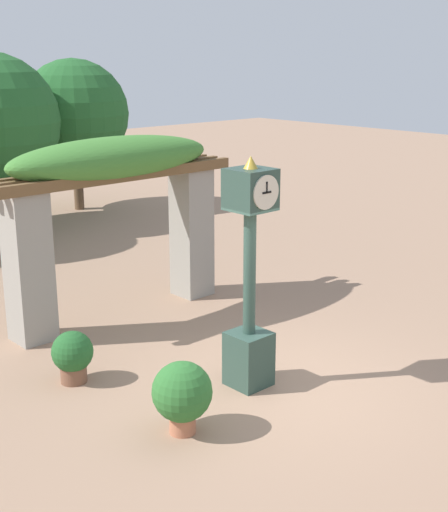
% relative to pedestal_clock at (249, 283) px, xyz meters
% --- Properties ---
extents(ground_plane, '(60.00, 60.00, 0.00)m').
position_rel_pedestal_clock_xyz_m(ground_plane, '(0.26, -0.29, -1.47)').
color(ground_plane, '#9E7A60').
extents(pedestal_clock, '(0.54, 0.59, 3.17)m').
position_rel_pedestal_clock_xyz_m(pedestal_clock, '(0.00, 0.00, 0.00)').
color(pedestal_clock, '#2D473D').
rests_on(pedestal_clock, ground).
extents(pergola, '(4.52, 1.20, 3.10)m').
position_rel_pedestal_clock_xyz_m(pergola, '(0.26, 3.48, 0.75)').
color(pergola, gray).
rests_on(pergola, ground).
extents(potted_plant_near_left, '(0.73, 0.73, 0.90)m').
position_rel_pedestal_clock_xyz_m(potted_plant_near_left, '(-1.49, -0.39, -0.96)').
color(potted_plant_near_left, '#B26B4C').
rests_on(potted_plant_near_left, ground).
extents(potted_plant_near_right, '(0.58, 0.58, 0.74)m').
position_rel_pedestal_clock_xyz_m(potted_plant_near_right, '(-1.74, 1.71, -1.06)').
color(potted_plant_near_right, brown).
rests_on(potted_plant_near_right, ground).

